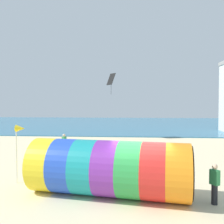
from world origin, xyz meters
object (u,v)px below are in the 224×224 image
(giant_inflatable_tube, at_px, (109,168))
(beach_flag, at_px, (20,131))
(kite_black_diamond, at_px, (111,79))
(bystander_near_water, at_px, (64,144))
(kite_handler, at_px, (215,184))

(giant_inflatable_tube, bearing_deg, beach_flag, 163.54)
(kite_black_diamond, height_order, bystander_near_water, kite_black_diamond)
(giant_inflatable_tube, height_order, bystander_near_water, giant_inflatable_tube)
(kite_handler, relative_size, beach_flag, 0.55)
(giant_inflatable_tube, bearing_deg, bystander_near_water, 117.16)
(beach_flag, bearing_deg, kite_handler, -12.58)
(kite_black_diamond, relative_size, bystander_near_water, 1.45)
(kite_handler, xyz_separation_m, bystander_near_water, (-8.64, 9.08, 0.01))
(kite_handler, bearing_deg, bystander_near_water, 133.56)
(beach_flag, bearing_deg, kite_black_diamond, 78.48)
(giant_inflatable_tube, xyz_separation_m, beach_flag, (-4.64, 1.37, 1.42))
(giant_inflatable_tube, xyz_separation_m, kite_handler, (4.30, -0.62, -0.38))
(kite_handler, distance_m, beach_flag, 9.34)
(kite_handler, height_order, beach_flag, beach_flag)
(beach_flag, bearing_deg, giant_inflatable_tube, -16.46)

